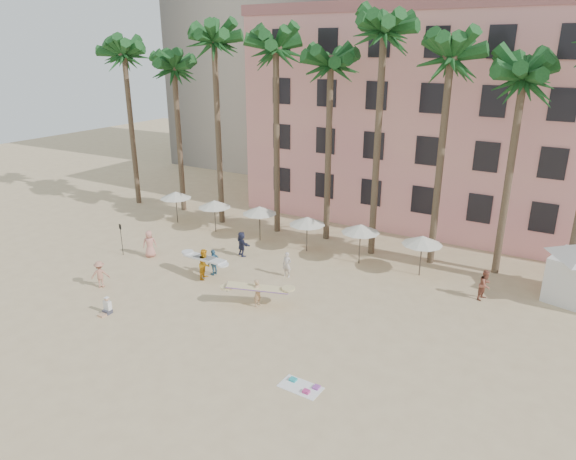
{
  "coord_description": "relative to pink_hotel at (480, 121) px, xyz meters",
  "views": [
    {
      "loc": [
        14.98,
        -16.8,
        13.51
      ],
      "look_at": [
        1.35,
        6.0,
        4.0
      ],
      "focal_mm": 32.0,
      "sensor_mm": 36.0,
      "label": 1
    }
  ],
  "objects": [
    {
      "name": "umbrella_row",
      "position": [
        -10.0,
        -13.5,
        -5.67
      ],
      "size": [
        22.5,
        2.7,
        2.73
      ],
      "color": "#332B23",
      "rests_on": "ground"
    },
    {
      "name": "carrier_yellow",
      "position": [
        -6.42,
        -21.95,
        -7.08
      ],
      "size": [
        3.33,
        2.22,
        1.58
      ],
      "color": "tan",
      "rests_on": "ground"
    },
    {
      "name": "paddle",
      "position": [
        -18.53,
        -20.58,
        -6.59
      ],
      "size": [
        0.18,
        0.04,
        2.23
      ],
      "color": "black",
      "rests_on": "ground"
    },
    {
      "name": "seated_man",
      "position": [
        -12.88,
        -26.83,
        -7.67
      ],
      "size": [
        0.42,
        0.72,
        0.94
      ],
      "color": "#3F3F4C",
      "rests_on": "ground"
    },
    {
      "name": "pink_hotel",
      "position": [
        0.0,
        0.0,
        0.0
      ],
      "size": [
        35.0,
        14.0,
        16.0
      ],
      "primitive_type": "cube",
      "color": "#FBA899",
      "rests_on": "ground"
    },
    {
      "name": "beachgoers",
      "position": [
        -10.04,
        -18.87,
        -7.13
      ],
      "size": [
        21.77,
        11.16,
        1.88
      ],
      "color": "#2D314F",
      "rests_on": "ground"
    },
    {
      "name": "palm_row",
      "position": [
        -6.49,
        -11.0,
        4.97
      ],
      "size": [
        44.4,
        5.4,
        16.3
      ],
      "color": "brown",
      "rests_on": "ground"
    },
    {
      "name": "carrier_white",
      "position": [
        -11.23,
        -20.61,
        -6.99
      ],
      "size": [
        3.22,
        1.2,
        1.91
      ],
      "color": "orange",
      "rests_on": "ground"
    },
    {
      "name": "beach_towel",
      "position": [
        -0.79,
        -26.98,
        -7.97
      ],
      "size": [
        1.83,
        1.06,
        0.14
      ],
      "color": "white",
      "rests_on": "ground"
    },
    {
      "name": "ground",
      "position": [
        -7.0,
        -26.0,
        -8.0
      ],
      "size": [
        120.0,
        120.0,
        0.0
      ],
      "primitive_type": "plane",
      "color": "#D1B789",
      "rests_on": "ground"
    }
  ]
}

